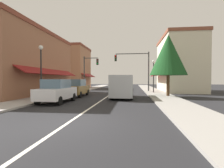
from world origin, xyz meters
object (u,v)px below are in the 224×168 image
(parked_car_second_left, at_px, (76,88))
(street_lamp_left_near, at_px, (41,63))
(tree_right_near, at_px, (168,55))
(traffic_signal_left_corner, at_px, (89,68))
(street_lamp_right_mid, at_px, (154,71))
(van_in_lane, at_px, (122,86))
(parked_car_nearest_left, at_px, (57,91))
(traffic_signal_mast_arm, at_px, (137,65))

(parked_car_second_left, height_order, street_lamp_left_near, street_lamp_left_near)
(street_lamp_left_near, relative_size, tree_right_near, 0.74)
(traffic_signal_left_corner, bearing_deg, street_lamp_right_mid, -20.61)
(van_in_lane, xyz_separation_m, street_lamp_right_mid, (3.58, 6.11, 1.73))
(parked_car_nearest_left, relative_size, parked_car_second_left, 1.00)
(parked_car_nearest_left, relative_size, traffic_signal_left_corner, 0.78)
(traffic_signal_left_corner, height_order, street_lamp_right_mid, traffic_signal_left_corner)
(parked_car_second_left, xyz_separation_m, street_lamp_right_mid, (8.35, 5.24, 2.00))
(parked_car_nearest_left, height_order, street_lamp_right_mid, street_lamp_right_mid)
(street_lamp_right_mid, height_order, tree_right_near, tree_right_near)
(traffic_signal_mast_arm, distance_m, traffic_signal_left_corner, 7.25)
(parked_car_second_left, relative_size, street_lamp_right_mid, 0.98)
(van_in_lane, relative_size, traffic_signal_left_corner, 0.99)
(van_in_lane, bearing_deg, parked_car_nearest_left, -140.01)
(parked_car_nearest_left, bearing_deg, van_in_lane, 40.70)
(van_in_lane, bearing_deg, street_lamp_left_near, -156.03)
(traffic_signal_left_corner, relative_size, tree_right_near, 0.85)
(traffic_signal_left_corner, xyz_separation_m, tree_right_near, (10.12, -8.19, 0.75))
(traffic_signal_mast_arm, bearing_deg, parked_car_nearest_left, -116.43)
(parked_car_nearest_left, bearing_deg, street_lamp_right_mid, 51.24)
(parked_car_second_left, distance_m, traffic_signal_left_corner, 9.12)
(parked_car_nearest_left, height_order, street_lamp_left_near, street_lamp_left_near)
(parked_car_nearest_left, distance_m, tree_right_near, 11.11)
(tree_right_near, bearing_deg, street_lamp_left_near, -158.67)
(parked_car_second_left, relative_size, traffic_signal_mast_arm, 0.73)
(van_in_lane, height_order, tree_right_near, tree_right_near)
(parked_car_second_left, distance_m, tree_right_near, 9.81)
(street_lamp_left_near, bearing_deg, van_in_lane, 23.94)
(van_in_lane, distance_m, traffic_signal_mast_arm, 9.11)
(parked_car_second_left, xyz_separation_m, traffic_signal_mast_arm, (6.28, 7.70, 2.98))
(street_lamp_left_near, relative_size, street_lamp_right_mid, 1.09)
(parked_car_nearest_left, distance_m, street_lamp_left_near, 3.05)
(parked_car_nearest_left, xyz_separation_m, traffic_signal_mast_arm, (6.22, 12.51, 2.98))
(traffic_signal_mast_arm, height_order, street_lamp_right_mid, traffic_signal_mast_arm)
(van_in_lane, relative_size, traffic_signal_mast_arm, 0.92)
(traffic_signal_left_corner, bearing_deg, tree_right_near, -38.99)
(parked_car_nearest_left, bearing_deg, street_lamp_left_near, 150.80)
(street_lamp_right_mid, bearing_deg, van_in_lane, -120.37)
(parked_car_second_left, bearing_deg, traffic_signal_left_corner, 95.71)
(parked_car_nearest_left, distance_m, van_in_lane, 6.15)
(traffic_signal_mast_arm, bearing_deg, street_lamp_right_mid, -49.94)
(parked_car_nearest_left, xyz_separation_m, parked_car_second_left, (-0.06, 4.81, 0.00))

